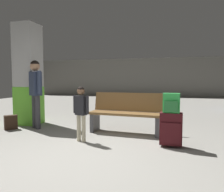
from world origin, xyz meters
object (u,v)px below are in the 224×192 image
object	(u,v)px
suitcase	(171,129)
adult	(35,87)
backpack_dark_floor	(11,122)
bench	(126,113)
structural_pillar	(28,75)
backpack_bright	(171,103)
child	(81,108)

from	to	relation	value
suitcase	adult	world-z (taller)	adult
backpack_dark_floor	bench	bearing A→B (deg)	7.73
suitcase	backpack_dark_floor	world-z (taller)	suitcase
structural_pillar	backpack_bright	bearing A→B (deg)	-17.38
bench	adult	size ratio (longest dim) A/B	1.00
structural_pillar	bench	xyz separation A→B (m)	(2.69, -0.32, -0.87)
adult	backpack_dark_floor	distance (m)	1.03
backpack_bright	backpack_dark_floor	bearing A→B (deg)	172.96
structural_pillar	child	size ratio (longest dim) A/B	2.51
suitcase	child	world-z (taller)	child
suitcase	child	xyz separation A→B (m)	(-1.65, -0.07, 0.33)
structural_pillar	adult	distance (m)	0.72
backpack_bright	backpack_dark_floor	size ratio (longest dim) A/B	1.00
backpack_bright	child	size ratio (longest dim) A/B	0.32
structural_pillar	backpack_bright	xyz separation A→B (m)	(3.64, -1.14, -0.54)
backpack_bright	adult	size ratio (longest dim) A/B	0.21
structural_pillar	backpack_dark_floor	bearing A→B (deg)	-92.03
suitcase	adult	bearing A→B (deg)	167.24
backpack_dark_floor	adult	bearing A→B (deg)	26.66
structural_pillar	child	distance (m)	2.42
child	backpack_dark_floor	distance (m)	2.14
bench	adult	xyz separation A→B (m)	(-2.20, -0.11, 0.57)
bench	backpack_bright	size ratio (longest dim) A/B	4.82
child	adult	bearing A→B (deg)	152.38
bench	backpack_bright	distance (m)	1.30
structural_pillar	child	bearing A→B (deg)	-31.28
adult	suitcase	bearing A→B (deg)	-12.76
backpack_bright	backpack_dark_floor	xyz separation A→B (m)	(-3.67, 0.45, -0.60)
suitcase	structural_pillar	bearing A→B (deg)	162.63
adult	backpack_dark_floor	size ratio (longest dim) A/B	4.84
structural_pillar	child	world-z (taller)	structural_pillar
backpack_dark_floor	child	bearing A→B (deg)	-14.55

